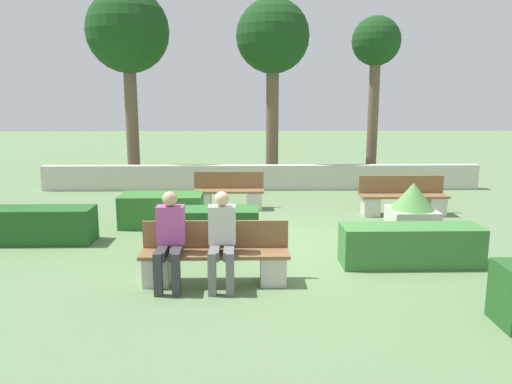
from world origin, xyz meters
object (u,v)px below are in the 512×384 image
Objects in this scene: person_seated_woman at (170,235)px; tree_center_right at (376,50)px; bench_right_side at (403,200)px; person_seated_man at (222,235)px; bench_left_side at (229,195)px; planter_corner_left at (412,211)px; bench_front at (215,259)px; tree_leftmost at (128,34)px; tree_center_left at (273,40)px.

tree_center_right reaches higher than person_seated_woman.
person_seated_man reaches higher than bench_right_side.
bench_right_side is 0.39× the size of tree_center_right.
person_seated_man is at bearing -0.05° from person_seated_woman.
person_seated_woman is at bearing -90.70° from bench_left_side.
tree_center_right is (0.84, 6.52, 3.49)m from planter_corner_left.
tree_leftmost is (-3.06, 8.77, 4.11)m from bench_front.
bench_left_side is 5.58m from tree_center_left.
tree_center_right is at bearing 63.18° from bench_front.
person_seated_woman is 1.26× the size of planter_corner_left.
tree_center_left is at bearing 82.38° from person_seated_man.
bench_right_side is 5.92m from tree_center_right.
bench_front is 1.99× the size of planter_corner_left.
bench_right_side is at bearing -58.52° from tree_center_left.
bench_left_side is at bearing -137.84° from tree_center_right.
bench_front is at bearing -116.82° from tree_center_right.
person_seated_man is at bearing -53.48° from bench_front.
tree_center_right is at bearing 3.46° from tree_center_left.
tree_leftmost is at bearing 134.63° from bench_left_side.
tree_leftmost reaches higher than bench_front.
tree_center_left is (1.22, 3.76, 3.94)m from bench_left_side.
planter_corner_left reaches higher than bench_front.
tree_leftmost is at bearing 109.57° from person_seated_man.
bench_front is at bearing 126.52° from person_seated_man.
bench_left_side is at bearing 89.52° from bench_front.
tree_center_right reaches higher than bench_left_side.
bench_left_side is at bearing 90.78° from person_seated_man.
person_seated_man is (0.07, -4.90, 0.41)m from bench_left_side.
bench_front is 9.46m from tree_center_left.
bench_front is at bearing -70.76° from tree_leftmost.
planter_corner_left is 0.21× the size of tree_center_right.
person_seated_man reaches higher than bench_front.
tree_center_right is (4.36, 3.95, 3.68)m from bench_left_side.
bench_right_side is at bearing 45.66° from bench_front.
bench_left_side is 4.96m from person_seated_woman.
bench_right_side is 1.83× the size of planter_corner_left.
person_seated_man is 0.27× the size of tree_center_right.
bench_left_side is at bearing 143.84° from planter_corner_left.
planter_corner_left is (4.17, 2.33, -0.22)m from person_seated_woman.
planter_corner_left is (3.56, 2.19, 0.18)m from bench_front.
person_seated_man is 1.26× the size of planter_corner_left.
bench_left_side is 0.33× the size of tree_center_right.
tree_center_right is (7.46, -0.06, -0.44)m from tree_leftmost.
person_seated_woman is at bearing -150.81° from planter_corner_left.
person_seated_woman is (-0.66, -4.90, 0.42)m from bench_left_side.
person_seated_man is at bearing -145.96° from planter_corner_left.
person_seated_woman reaches higher than person_seated_man.
tree_leftmost is (-3.17, 8.91, 3.71)m from person_seated_man.
person_seated_man is 1.00× the size of person_seated_woman.
person_seated_woman is 10.69m from tree_center_right.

